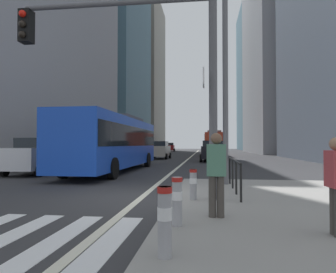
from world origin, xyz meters
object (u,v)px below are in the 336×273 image
at_px(city_bus_red_receding, 214,143).
at_px(bollard_front, 165,218).
at_px(sedan_white_oncoming, 38,156).
at_px(pedestrian_walking, 216,170).
at_px(street_lamp_post, 225,45).
at_px(bollard_right, 193,183).
at_px(car_oncoming_mid, 160,150).
at_px(bollard_left, 177,199).
at_px(car_receding_near, 215,151).
at_px(traffic_signal_gantry, 145,54).
at_px(city_bus_blue_oncoming, 114,140).
at_px(car_receding_far, 211,151).
at_px(car_oncoming_far, 170,147).

relative_size(city_bus_red_receding, bollard_front, 11.87).
xyz_separation_m(sedan_white_oncoming, pedestrian_walking, (9.28, -9.33, 0.10)).
bearing_deg(street_lamp_post, bollard_right, -107.82).
distance_m(car_oncoming_mid, bollard_left, 28.25).
distance_m(car_oncoming_mid, bollard_front, 29.77).
distance_m(car_receding_near, traffic_signal_gantry, 21.94).
bearing_deg(pedestrian_walking, car_oncoming_mid, 100.97).
distance_m(traffic_signal_gantry, bollard_front, 5.57).
xyz_separation_m(sedan_white_oncoming, car_receding_near, (9.93, 14.22, -0.00)).
xyz_separation_m(sedan_white_oncoming, car_oncoming_mid, (4.02, 17.82, -0.00)).
bearing_deg(bollard_front, street_lamp_post, 80.47).
bearing_deg(city_bus_blue_oncoming, street_lamp_post, -45.20).
relative_size(sedan_white_oncoming, car_receding_far, 1.07).
relative_size(street_lamp_post, bollard_left, 9.22).
relative_size(city_bus_blue_oncoming, street_lamp_post, 1.53).
bearing_deg(traffic_signal_gantry, bollard_front, -75.06).
bearing_deg(street_lamp_post, car_oncoming_mid, 104.72).
xyz_separation_m(car_receding_far, bollard_left, (-0.95, -23.10, -0.35)).
bearing_deg(bollard_left, bollard_front, -90.52).
xyz_separation_m(traffic_signal_gantry, street_lamp_post, (2.38, 3.19, 1.20)).
height_order(city_bus_red_receding, car_oncoming_mid, city_bus_red_receding).
xyz_separation_m(car_oncoming_mid, pedestrian_walking, (5.26, -27.15, 0.10)).
height_order(car_oncoming_mid, bollard_right, car_oncoming_mid).
relative_size(city_bus_red_receding, traffic_signal_gantry, 1.80).
relative_size(car_receding_near, traffic_signal_gantry, 0.71).
distance_m(city_bus_blue_oncoming, car_oncoming_far, 49.85).
bearing_deg(street_lamp_post, bollard_left, -101.82).
distance_m(sedan_white_oncoming, bollard_front, 14.41).
bearing_deg(sedan_white_oncoming, street_lamp_post, -23.06).
bearing_deg(bollard_front, car_receding_near, 86.94).
distance_m(sedan_white_oncoming, car_oncoming_far, 51.78).
distance_m(car_receding_far, bollard_front, 24.66).
relative_size(city_bus_blue_oncoming, car_receding_far, 3.01).
relative_size(car_oncoming_far, bollard_front, 4.48).
bearing_deg(sedan_white_oncoming, car_receding_near, 55.08).
distance_m(sedan_white_oncoming, bollard_left, 13.21).
distance_m(city_bus_blue_oncoming, car_oncoming_mid, 15.87).
distance_m(car_oncoming_mid, bollard_right, 25.71).
bearing_deg(bollard_right, car_receding_far, 87.85).
xyz_separation_m(bollard_left, pedestrian_walking, (0.72, 0.73, 0.45)).
relative_size(sedan_white_oncoming, bollard_right, 5.44).
bearing_deg(traffic_signal_gantry, city_bus_red_receding, 85.53).
xyz_separation_m(car_receding_far, bollard_right, (-0.77, -20.49, -0.39)).
bearing_deg(bollard_left, city_bus_red_receding, 87.60).
bearing_deg(sedan_white_oncoming, bollard_left, -49.60).
relative_size(sedan_white_oncoming, bollard_left, 5.00).
bearing_deg(street_lamp_post, city_bus_red_receding, 89.40).
bearing_deg(car_receding_far, pedestrian_walking, -90.58).
distance_m(city_bus_red_receding, bollard_left, 37.44).
xyz_separation_m(city_bus_blue_oncoming, car_receding_far, (5.82, 11.05, -0.85)).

